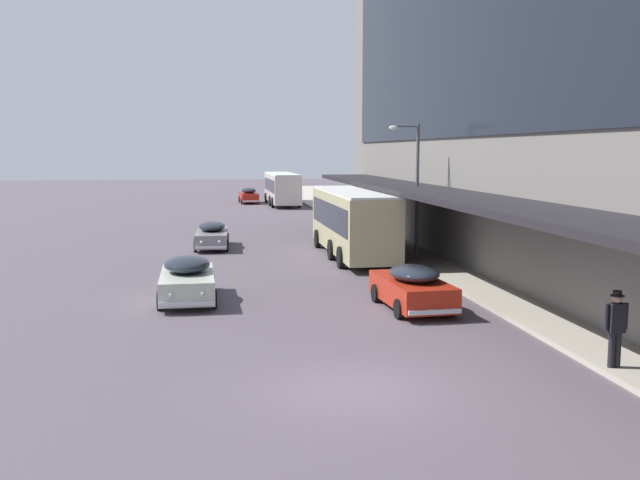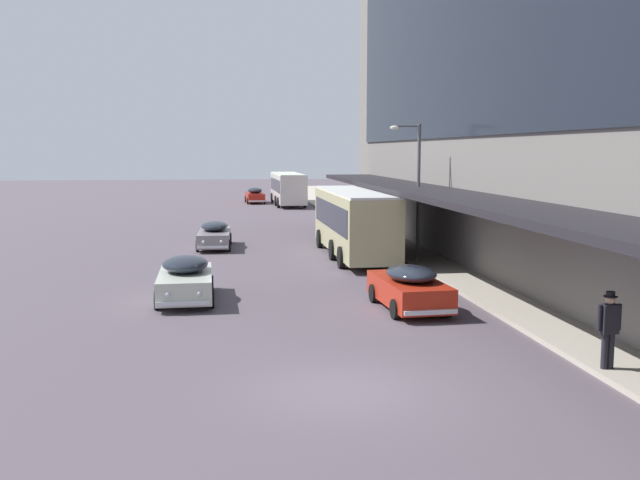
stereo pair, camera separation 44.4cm
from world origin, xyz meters
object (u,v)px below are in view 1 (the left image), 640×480
(pedestrian_at_kerb, at_px, (616,325))
(sedan_trailing_near, at_px, (412,287))
(street_lamp, at_px, (414,180))
(transit_bus_kerbside_front, at_px, (352,219))
(sedan_second_mid, at_px, (187,279))
(transit_bus_kerbside_rear, at_px, (282,187))
(sedan_lead_mid, at_px, (249,195))
(sedan_lead_near, at_px, (212,235))

(pedestrian_at_kerb, bearing_deg, sedan_trailing_near, 110.82)
(street_lamp, bearing_deg, transit_bus_kerbside_front, 143.88)
(sedan_trailing_near, xyz_separation_m, sedan_second_mid, (-7.50, 2.53, 0.02))
(transit_bus_kerbside_rear, xyz_separation_m, sedan_lead_mid, (-3.09, 3.23, -1.00))
(sedan_lead_mid, relative_size, sedan_lead_near, 0.99)
(transit_bus_kerbside_rear, distance_m, sedan_lead_near, 31.15)
(sedan_lead_near, relative_size, street_lamp, 0.79)
(transit_bus_kerbside_front, distance_m, sedan_second_mid, 12.32)
(transit_bus_kerbside_rear, height_order, sedan_lead_near, transit_bus_kerbside_rear)
(sedan_second_mid, bearing_deg, sedan_lead_near, 86.45)
(transit_bus_kerbside_rear, relative_size, sedan_lead_near, 2.20)
(sedan_trailing_near, bearing_deg, transit_bus_kerbside_front, 88.51)
(sedan_trailing_near, relative_size, street_lamp, 0.70)
(transit_bus_kerbside_front, distance_m, sedan_lead_near, 8.33)
(pedestrian_at_kerb, xyz_separation_m, street_lamp, (0.05, 17.57, 2.72))
(sedan_lead_mid, relative_size, sedan_second_mid, 1.08)
(transit_bus_kerbside_front, bearing_deg, transit_bus_kerbside_rear, 90.24)
(transit_bus_kerbside_front, bearing_deg, pedestrian_at_kerb, -82.60)
(sedan_trailing_near, bearing_deg, sedan_second_mid, 161.36)
(transit_bus_kerbside_front, xyz_separation_m, street_lamp, (2.58, -1.88, 2.00))
(transit_bus_kerbside_rear, relative_size, pedestrian_at_kerb, 5.95)
(sedan_lead_mid, relative_size, sedan_trailing_near, 1.11)
(transit_bus_kerbside_rear, distance_m, sedan_lead_mid, 4.58)
(sedan_lead_near, bearing_deg, pedestrian_at_kerb, -68.36)
(transit_bus_kerbside_rear, distance_m, pedestrian_at_kerb, 54.34)
(sedan_trailing_near, distance_m, pedestrian_at_kerb, 8.00)
(transit_bus_kerbside_front, xyz_separation_m, sedan_lead_near, (-6.95, 4.44, -1.18))
(pedestrian_at_kerb, bearing_deg, transit_bus_kerbside_rear, 92.82)
(sedan_trailing_near, bearing_deg, pedestrian_at_kerb, -69.18)
(transit_bus_kerbside_front, distance_m, sedan_trailing_near, 12.04)
(sedan_lead_mid, height_order, street_lamp, street_lamp)
(transit_bus_kerbside_rear, height_order, sedan_lead_mid, transit_bus_kerbside_rear)
(sedan_trailing_near, distance_m, sedan_lead_near, 17.71)
(transit_bus_kerbside_front, relative_size, street_lamp, 1.71)
(sedan_trailing_near, xyz_separation_m, pedestrian_at_kerb, (2.84, -7.46, 0.43))
(sedan_lead_mid, bearing_deg, transit_bus_kerbside_rear, -46.22)
(sedan_trailing_near, height_order, sedan_second_mid, sedan_second_mid)
(transit_bus_kerbside_front, bearing_deg, street_lamp, -36.12)
(pedestrian_at_kerb, height_order, street_lamp, street_lamp)
(sedan_trailing_near, distance_m, street_lamp, 10.97)
(transit_bus_kerbside_rear, distance_m, sedan_second_mid, 44.95)
(sedan_lead_mid, distance_m, sedan_second_mid, 47.72)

